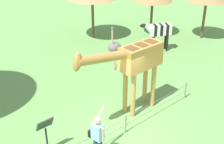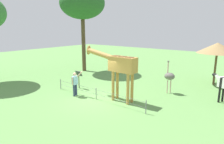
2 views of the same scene
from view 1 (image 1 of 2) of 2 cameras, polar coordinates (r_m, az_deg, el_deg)
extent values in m
plane|color=#60934C|center=(11.14, 2.35, -11.11)|extent=(60.00, 60.00, 0.00)
cylinder|color=#BC8942|center=(11.43, 3.99, -4.40)|extent=(0.18, 0.18, 1.85)
cylinder|color=#BC8942|center=(11.70, 2.48, -3.55)|extent=(0.18, 0.18, 1.85)
cylinder|color=#BC8942|center=(12.13, 7.71, -2.59)|extent=(0.18, 0.18, 1.85)
cylinder|color=#BC8942|center=(12.38, 6.21, -1.83)|extent=(0.18, 0.18, 1.85)
cube|color=#BC8942|center=(11.27, 5.43, 2.97)|extent=(1.71, 0.73, 0.90)
cube|color=brown|center=(10.76, 3.67, 4.50)|extent=(0.37, 0.45, 0.02)
cube|color=brown|center=(11.09, 5.54, 5.14)|extent=(0.37, 0.45, 0.02)
cube|color=brown|center=(11.43, 7.29, 5.74)|extent=(0.37, 0.45, 0.02)
cylinder|color=#BC8942|center=(10.02, -1.28, 2.75)|extent=(2.28, 0.36, 0.69)
ellipsoid|color=#BC8942|center=(9.34, -6.54, 1.93)|extent=(0.39, 0.27, 0.68)
cylinder|color=brown|center=(9.22, -6.38, 2.82)|extent=(0.05, 0.05, 0.14)
cylinder|color=brown|center=(9.31, -6.82, 3.05)|extent=(0.05, 0.05, 0.14)
cube|color=#8CBFE0|center=(9.44, -2.72, -11.12)|extent=(0.29, 0.39, 0.55)
sphere|color=#D8AD8C|center=(9.19, -2.78, -9.09)|extent=(0.22, 0.22, 0.22)
cylinder|color=#D8AD8C|center=(9.45, -2.28, -7.89)|extent=(0.46, 0.15, 0.44)
cylinder|color=#D8AD8C|center=(9.33, -1.70, -11.69)|extent=(0.08, 0.08, 0.50)
cube|color=black|center=(9.64, -3.89, -11.54)|extent=(0.15, 0.22, 0.24)
cylinder|color=black|center=(17.31, 7.78, 5.19)|extent=(0.12, 0.12, 0.95)
cylinder|color=black|center=(17.57, 7.47, 5.56)|extent=(0.12, 0.12, 0.95)
cylinder|color=black|center=(17.58, 10.27, 5.35)|extent=(0.12, 0.12, 0.95)
cylinder|color=black|center=(17.83, 9.93, 5.70)|extent=(0.12, 0.12, 0.95)
cube|color=silver|center=(17.48, 10.66, 7.90)|extent=(0.37, 0.47, 0.60)
cube|color=black|center=(17.42, 10.13, 7.88)|extent=(0.37, 0.47, 0.60)
cube|color=silver|center=(17.36, 9.59, 7.86)|extent=(0.37, 0.47, 0.60)
cube|color=black|center=(17.30, 9.05, 7.83)|extent=(0.37, 0.47, 0.60)
cube|color=silver|center=(17.24, 8.51, 7.81)|extent=(0.37, 0.47, 0.60)
cube|color=black|center=(17.19, 7.97, 7.78)|extent=(0.37, 0.47, 0.60)
cube|color=silver|center=(17.14, 7.42, 7.76)|extent=(0.37, 0.47, 0.60)
cylinder|color=silver|center=(17.02, 6.69, 8.19)|extent=(0.48, 0.40, 0.47)
ellipsoid|color=black|center=(16.90, 5.90, 8.63)|extent=(0.44, 0.36, 0.22)
cylinder|color=#CC9E93|center=(15.08, 0.46, 1.91)|extent=(0.07, 0.07, 0.90)
cylinder|color=#CC9E93|center=(15.28, 0.50, 2.27)|extent=(0.07, 0.07, 0.90)
ellipsoid|color=#66605B|center=(14.89, 0.49, 4.63)|extent=(0.70, 0.56, 0.49)
cylinder|color=#CC9E93|center=(14.59, 0.06, 6.47)|extent=(0.08, 0.08, 0.80)
sphere|color=#66605B|center=(14.43, 0.06, 8.14)|extent=(0.14, 0.14, 0.14)
cylinder|color=brown|center=(19.70, 7.37, 9.96)|extent=(0.16, 0.16, 2.24)
cylinder|color=brown|center=(19.82, 16.79, 9.35)|extent=(0.16, 0.16, 2.38)
cylinder|color=brown|center=(19.09, -3.61, 9.96)|extent=(0.16, 0.16, 2.49)
cylinder|color=black|center=(10.24, -12.08, -12.41)|extent=(0.06, 0.06, 0.95)
cube|color=#333D38|center=(9.84, -12.45, -9.46)|extent=(0.56, 0.21, 0.38)
cylinder|color=slate|center=(13.17, 13.62, -3.32)|extent=(0.05, 0.05, 0.75)
cylinder|color=slate|center=(10.88, 2.59, -9.69)|extent=(0.05, 0.05, 0.75)
cube|color=slate|center=(10.72, 2.62, -8.57)|extent=(7.00, 0.01, 0.01)
cube|color=slate|center=(10.90, 2.58, -9.85)|extent=(7.00, 0.01, 0.01)
camera|label=2|loc=(14.63, 57.63, 4.86)|focal=31.94mm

